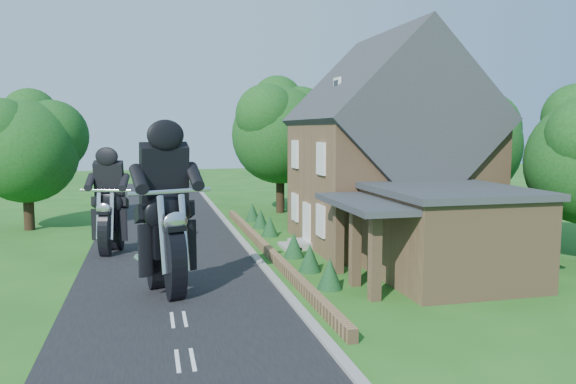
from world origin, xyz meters
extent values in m
plane|color=#1F5818|center=(0.00, 0.00, 0.00)|extent=(120.00, 120.00, 0.00)
cube|color=black|center=(0.00, 0.00, 0.01)|extent=(7.00, 80.00, 0.02)
cube|color=gray|center=(3.65, 0.00, 0.06)|extent=(0.30, 80.00, 0.12)
cube|color=#8E6B48|center=(4.30, 5.00, 0.20)|extent=(0.30, 22.00, 0.40)
cube|color=#8E6B48|center=(10.50, 6.00, 3.00)|extent=(8.00, 8.00, 6.00)
cube|color=#2A2E32|center=(10.50, 6.00, 6.00)|extent=(8.48, 8.64, 8.48)
cube|color=#8E6B48|center=(12.50, 6.00, 9.20)|extent=(0.60, 0.90, 1.60)
cube|color=white|center=(7.90, 6.00, 7.50)|extent=(0.12, 0.80, 0.90)
cube|color=black|center=(7.84, 6.00, 7.50)|extent=(0.04, 0.55, 0.65)
cube|color=white|center=(6.44, 6.00, 1.05)|extent=(0.10, 1.10, 2.10)
cube|color=gray|center=(6.10, 6.00, 0.15)|extent=(0.80, 1.60, 0.30)
cube|color=gray|center=(5.60, 6.00, 0.07)|extent=(0.80, 1.60, 0.15)
cube|color=white|center=(6.44, 3.80, 1.60)|extent=(0.10, 1.10, 1.40)
cube|color=black|center=(6.42, 3.80, 1.60)|extent=(0.04, 0.92, 1.22)
cube|color=white|center=(6.44, 8.20, 1.60)|extent=(0.10, 1.10, 1.40)
cube|color=black|center=(6.42, 8.20, 1.60)|extent=(0.04, 0.92, 1.22)
cube|color=white|center=(6.44, 3.80, 4.30)|extent=(0.10, 1.10, 1.40)
cube|color=black|center=(6.42, 3.80, 4.30)|extent=(0.04, 0.92, 1.22)
cube|color=white|center=(6.44, 8.20, 4.30)|extent=(0.10, 1.10, 1.40)
cube|color=black|center=(6.42, 8.20, 4.30)|extent=(0.04, 0.92, 1.22)
cube|color=#8E6B48|center=(10.00, -0.80, 1.60)|extent=(5.00, 5.60, 3.20)
cube|color=#2A2E32|center=(10.00, -0.80, 3.32)|extent=(5.30, 5.94, 0.24)
cube|color=#2A2E32|center=(6.90, -0.80, 2.95)|extent=(2.60, 5.32, 0.22)
cube|color=#8E6B48|center=(6.30, -2.60, 1.40)|extent=(0.35, 0.35, 2.80)
cube|color=#8E6B48|center=(6.30, -0.80, 1.40)|extent=(0.35, 0.35, 2.80)
cube|color=#8E6B48|center=(6.30, 1.00, 1.40)|extent=(0.35, 0.35, 2.80)
cylinder|color=black|center=(16.50, 8.50, 1.50)|extent=(0.56, 0.56, 3.00)
sphere|color=#124013|center=(16.50, 8.50, 4.65)|extent=(6.00, 6.00, 6.00)
sphere|color=#124013|center=(17.85, 9.10, 5.55)|extent=(4.32, 4.32, 4.32)
sphere|color=#124013|center=(15.45, 7.60, 5.85)|extent=(3.72, 3.72, 3.72)
sphere|color=#124013|center=(16.60, 9.70, 6.75)|extent=(3.30, 3.30, 3.30)
cylinder|color=black|center=(14.00, 16.00, 1.80)|extent=(0.56, 0.56, 3.60)
sphere|color=#124013|center=(14.00, 16.00, 5.58)|extent=(7.20, 7.20, 7.20)
sphere|color=#124013|center=(15.62, 16.72, 6.66)|extent=(5.18, 5.18, 5.18)
sphere|color=#124013|center=(12.74, 14.92, 7.02)|extent=(4.46, 4.46, 4.46)
sphere|color=#124013|center=(14.10, 17.44, 8.10)|extent=(3.96, 3.96, 3.96)
cylinder|color=black|center=(8.00, 17.00, 1.70)|extent=(0.56, 0.56, 3.40)
sphere|color=#124013|center=(8.00, 17.00, 5.16)|extent=(6.40, 6.40, 6.40)
sphere|color=#124013|center=(9.44, 17.64, 6.12)|extent=(4.61, 4.61, 4.61)
sphere|color=#124013|center=(6.88, 16.04, 6.44)|extent=(3.97, 3.97, 3.97)
sphere|color=#124013|center=(8.10, 18.28, 7.40)|extent=(3.52, 3.52, 3.52)
cylinder|color=black|center=(-7.00, 14.00, 1.40)|extent=(0.56, 0.56, 2.80)
sphere|color=#124013|center=(-7.00, 14.00, 4.34)|extent=(5.60, 5.60, 5.60)
sphere|color=#124013|center=(-5.74, 14.56, 5.18)|extent=(4.03, 4.03, 4.03)
sphere|color=#124013|center=(-7.98, 13.16, 5.46)|extent=(3.47, 3.47, 3.47)
sphere|color=#124013|center=(-6.90, 15.12, 6.30)|extent=(3.08, 3.08, 3.08)
cone|color=#11381A|center=(5.30, -1.00, 0.55)|extent=(0.90, 0.90, 1.10)
cone|color=#11381A|center=(5.30, 1.50, 0.55)|extent=(0.90, 0.90, 1.10)
cone|color=#11381A|center=(5.30, 4.00, 0.55)|extent=(0.90, 0.90, 1.10)
cone|color=#11381A|center=(5.30, 9.00, 0.55)|extent=(0.90, 0.90, 1.10)
cone|color=#11381A|center=(5.30, 11.50, 0.55)|extent=(0.90, 0.90, 1.10)
cone|color=#11381A|center=(5.30, 14.00, 0.55)|extent=(0.90, 0.90, 1.10)
camera|label=1|loc=(-0.71, -19.19, 5.56)|focal=35.00mm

